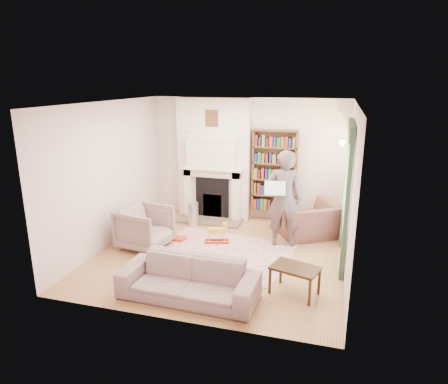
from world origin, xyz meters
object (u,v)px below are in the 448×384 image
(armchair_reading, at_px, (308,220))
(armchair_left, at_px, (145,228))
(sofa, at_px, (189,279))
(coffee_table, at_px, (295,280))
(rocking_horse, at_px, (217,233))
(paraffin_heater, at_px, (193,214))
(man_reading, at_px, (284,199))
(bookcase, at_px, (274,171))

(armchair_reading, relative_size, armchair_left, 1.26)
(armchair_left, distance_m, sofa, 2.15)
(coffee_table, relative_size, rocking_horse, 1.43)
(paraffin_heater, bearing_deg, rocking_horse, -44.59)
(armchair_reading, xyz_separation_m, armchair_left, (-3.02, -1.44, 0.04))
(armchair_left, bearing_deg, rocking_horse, -57.27)
(man_reading, xyz_separation_m, coffee_table, (0.44, -1.83, -0.74))
(bookcase, distance_m, sofa, 3.92)
(sofa, relative_size, rocking_horse, 4.24)
(sofa, distance_m, man_reading, 2.70)
(armchair_left, bearing_deg, bookcase, -35.78)
(bookcase, distance_m, armchair_left, 3.19)
(bookcase, height_order, rocking_horse, bookcase)
(armchair_reading, bearing_deg, armchair_left, -5.21)
(armchair_left, height_order, man_reading, man_reading)
(armchair_reading, xyz_separation_m, rocking_horse, (-1.73, -0.86, -0.15))
(armchair_reading, xyz_separation_m, paraffin_heater, (-2.52, -0.09, -0.09))
(man_reading, xyz_separation_m, rocking_horse, (-1.28, -0.26, -0.74))
(bookcase, distance_m, rocking_horse, 2.09)
(coffee_table, relative_size, paraffin_heater, 1.27)
(paraffin_heater, height_order, rocking_horse, paraffin_heater)
(bookcase, bearing_deg, paraffin_heater, -152.56)
(paraffin_heater, bearing_deg, coffee_table, -43.04)
(bookcase, relative_size, armchair_reading, 1.64)
(armchair_reading, distance_m, paraffin_heater, 2.52)
(paraffin_heater, bearing_deg, armchair_reading, 1.94)
(armchair_reading, bearing_deg, bookcase, -72.68)
(man_reading, bearing_deg, armchair_left, 8.93)
(rocking_horse, bearing_deg, man_reading, -4.28)
(coffee_table, bearing_deg, rocking_horse, 154.87)
(paraffin_heater, xyz_separation_m, rocking_horse, (0.79, -0.78, -0.06))
(man_reading, relative_size, coffee_table, 2.74)
(armchair_left, relative_size, sofa, 0.43)
(armchair_reading, xyz_separation_m, sofa, (-1.52, -2.99, -0.06))
(armchair_reading, relative_size, coffee_table, 1.61)
(armchair_reading, relative_size, man_reading, 0.59)
(bookcase, xyz_separation_m, sofa, (-0.66, -3.76, -0.87))
(armchair_reading, bearing_deg, sofa, 32.17)
(coffee_table, bearing_deg, armchair_reading, 106.95)
(rocking_horse, bearing_deg, armchair_reading, 10.62)
(sofa, bearing_deg, armchair_left, 135.75)
(sofa, distance_m, rocking_horse, 2.14)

